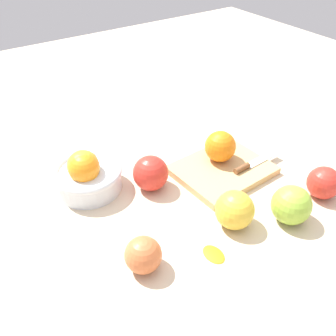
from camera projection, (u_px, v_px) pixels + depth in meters
name	position (u px, v px, depth m)	size (l,w,h in m)	color
ground_plane	(188.00, 192.00, 0.88)	(2.40, 2.40, 0.00)	beige
bowl	(87.00, 174.00, 0.87)	(0.16, 0.16, 0.10)	silver
cutting_board	(222.00, 170.00, 0.94)	(0.22, 0.18, 0.02)	tan
orange_on_board	(220.00, 146.00, 0.93)	(0.08, 0.08, 0.08)	orange
knife	(251.00, 164.00, 0.93)	(0.16, 0.03, 0.01)	silver
apple_back_left	(151.00, 173.00, 0.87)	(0.08, 0.08, 0.08)	red
apple_front_right	(324.00, 183.00, 0.85)	(0.07, 0.07, 0.07)	red
apple_front_center	(235.00, 210.00, 0.78)	(0.08, 0.08, 0.08)	gold
apple_front_left	(143.00, 255.00, 0.69)	(0.07, 0.07, 0.07)	#CC6638
apple_front_right_2	(291.00, 205.00, 0.79)	(0.08, 0.08, 0.08)	#8EB738
citrus_peel	(214.00, 253.00, 0.73)	(0.05, 0.04, 0.01)	orange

